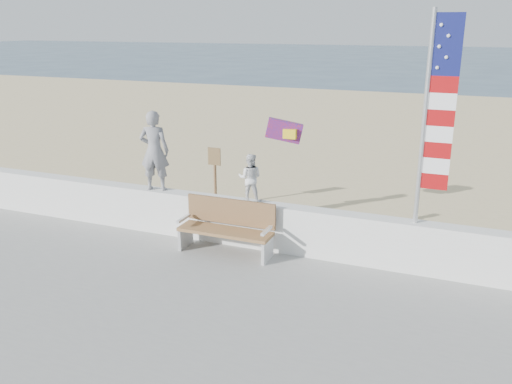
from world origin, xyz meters
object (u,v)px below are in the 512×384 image
(bench, at_px, (227,226))
(flag, at_px, (433,111))
(adult, at_px, (154,151))
(child, at_px, (250,178))

(bench, relative_size, flag, 0.51)
(bench, bearing_deg, adult, 165.85)
(child, height_order, flag, flag)
(adult, xyz_separation_m, bench, (1.80, -0.45, -1.21))
(child, relative_size, flag, 0.27)
(bench, bearing_deg, child, 58.24)
(adult, distance_m, flag, 5.39)
(adult, xyz_separation_m, child, (2.08, 0.00, -0.35))
(bench, distance_m, flag, 4.19)
(adult, bearing_deg, flag, 165.18)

